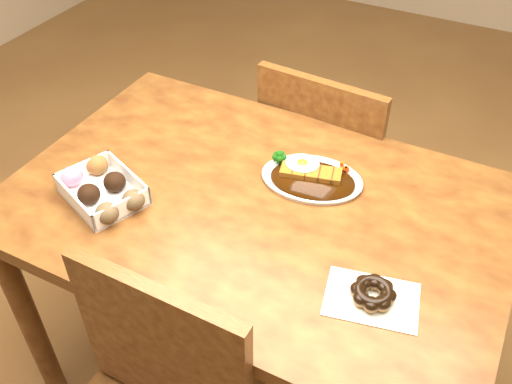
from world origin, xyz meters
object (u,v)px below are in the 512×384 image
at_px(donut_box, 102,189).
at_px(katsu_curry_plate, 310,176).
at_px(pon_de_ring, 373,294).
at_px(chair_far, 330,167).
at_px(table, 255,230).

bearing_deg(donut_box, katsu_curry_plate, 34.84).
bearing_deg(pon_de_ring, chair_far, 116.26).
bearing_deg(chair_far, donut_box, 67.84).
height_order(donut_box, pon_de_ring, donut_box).
height_order(chair_far, katsu_curry_plate, chair_far).
xyz_separation_m(chair_far, pon_de_ring, (0.34, -0.69, 0.29)).
relative_size(katsu_curry_plate, pon_de_ring, 1.32).
relative_size(table, katsu_curry_plate, 4.32).
xyz_separation_m(donut_box, pon_de_ring, (0.68, 0.00, -0.01)).
xyz_separation_m(katsu_curry_plate, donut_box, (-0.42, -0.29, 0.02)).
height_order(table, pon_de_ring, pon_de_ring).
bearing_deg(chair_far, pon_de_ring, 120.24).
bearing_deg(table, chair_far, 89.51).
xyz_separation_m(chair_far, katsu_curry_plate, (0.08, -0.40, 0.28)).
height_order(katsu_curry_plate, donut_box, donut_box).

